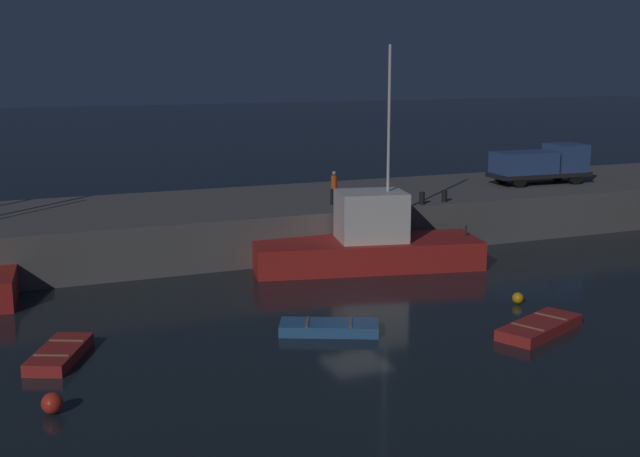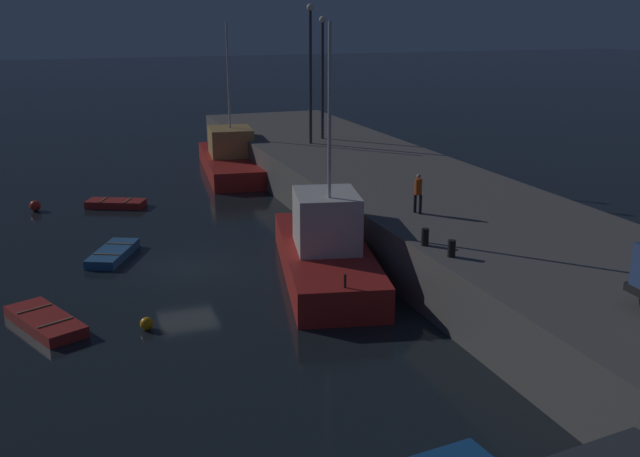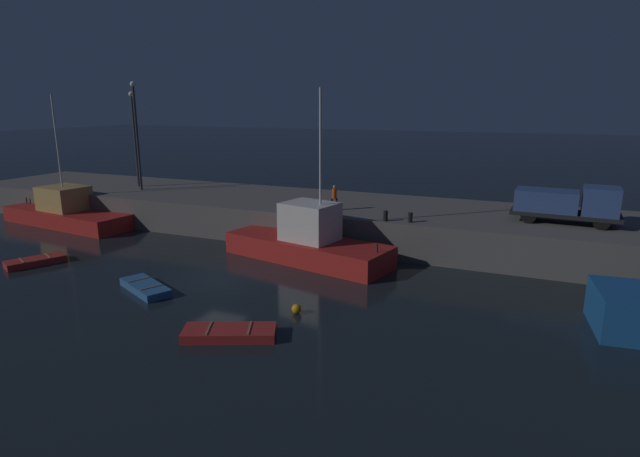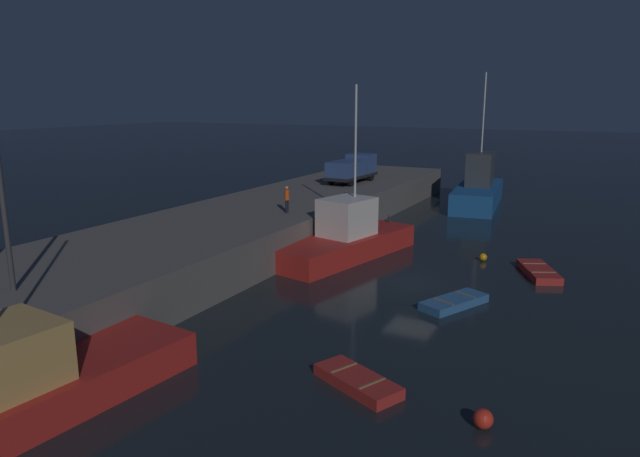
{
  "view_description": "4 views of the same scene",
  "coord_description": "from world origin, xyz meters",
  "px_view_note": "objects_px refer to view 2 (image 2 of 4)",
  "views": [
    {
      "loc": [
        -13.71,
        -28.84,
        9.54
      ],
      "look_at": [
        1.7,
        7.82,
        1.53
      ],
      "focal_mm": 46.47,
      "sensor_mm": 36.0,
      "label": 1
    },
    {
      "loc": [
        30.05,
        -4.66,
        10.59
      ],
      "look_at": [
        1.32,
        5.76,
        1.54
      ],
      "focal_mm": 40.89,
      "sensor_mm": 36.0,
      "label": 2
    },
    {
      "loc": [
        15.67,
        -22.09,
        9.44
      ],
      "look_at": [
        3.69,
        5.91,
        1.95
      ],
      "focal_mm": 28.58,
      "sensor_mm": 36.0,
      "label": 3
    },
    {
      "loc": [
        -28.06,
        -8.98,
        9.52
      ],
      "look_at": [
        0.41,
        5.71,
        2.28
      ],
      "focal_mm": 32.43,
      "sensor_mm": 36.0,
      "label": 4
    }
  ],
  "objects_px": {
    "dinghy_red_small": "(113,253)",
    "mooring_buoy_mid": "(35,206)",
    "mooring_buoy_near": "(147,324)",
    "dinghy_orange_near": "(116,203)",
    "bollard_west": "(452,249)",
    "fishing_boat_white": "(231,158)",
    "lamp_post_east": "(310,64)",
    "bollard_central": "(425,237)",
    "dockworker": "(418,191)",
    "lamp_post_west": "(322,68)",
    "fishing_trawler_red": "(326,250)",
    "rowboat_white_mid": "(45,321)"
  },
  "relations": [
    {
      "from": "fishing_trawler_red",
      "to": "fishing_boat_white",
      "type": "xyz_separation_m",
      "value": [
        -21.59,
        1.08,
        -0.15
      ]
    },
    {
      "from": "fishing_boat_white",
      "to": "bollard_central",
      "type": "relative_size",
      "value": 18.92
    },
    {
      "from": "dinghy_red_small",
      "to": "bollard_central",
      "type": "relative_size",
      "value": 5.83
    },
    {
      "from": "dinghy_orange_near",
      "to": "dockworker",
      "type": "relative_size",
      "value": 2.03
    },
    {
      "from": "fishing_trawler_red",
      "to": "rowboat_white_mid",
      "type": "xyz_separation_m",
      "value": [
        1.46,
        -11.08,
        -0.96
      ]
    },
    {
      "from": "dinghy_orange_near",
      "to": "bollard_central",
      "type": "height_order",
      "value": "bollard_central"
    },
    {
      "from": "bollard_central",
      "to": "bollard_west",
      "type": "bearing_deg",
      "value": 9.93
    },
    {
      "from": "fishing_boat_white",
      "to": "dockworker",
      "type": "distance_m",
      "value": 22.01
    },
    {
      "from": "lamp_post_east",
      "to": "fishing_trawler_red",
      "type": "bearing_deg",
      "value": -17.33
    },
    {
      "from": "dockworker",
      "to": "lamp_post_west",
      "type": "bearing_deg",
      "value": 171.76
    },
    {
      "from": "fishing_boat_white",
      "to": "rowboat_white_mid",
      "type": "xyz_separation_m",
      "value": [
        23.05,
        -12.16,
        -0.81
      ]
    },
    {
      "from": "fishing_trawler_red",
      "to": "fishing_boat_white",
      "type": "distance_m",
      "value": 21.62
    },
    {
      "from": "fishing_trawler_red",
      "to": "dockworker",
      "type": "xyz_separation_m",
      "value": [
        0.09,
        4.15,
        2.19
      ]
    },
    {
      "from": "dinghy_red_small",
      "to": "fishing_trawler_red",
      "type": "bearing_deg",
      "value": 56.0
    },
    {
      "from": "fishing_trawler_red",
      "to": "bollard_central",
      "type": "distance_m",
      "value": 5.05
    },
    {
      "from": "dockworker",
      "to": "bollard_central",
      "type": "relative_size",
      "value": 2.66
    },
    {
      "from": "mooring_buoy_near",
      "to": "mooring_buoy_mid",
      "type": "xyz_separation_m",
      "value": [
        -18.28,
        -3.83,
        0.07
      ]
    },
    {
      "from": "mooring_buoy_mid",
      "to": "dinghy_orange_near",
      "type": "bearing_deg",
      "value": 81.88
    },
    {
      "from": "dinghy_red_small",
      "to": "bollard_west",
      "type": "bearing_deg",
      "value": 43.84
    },
    {
      "from": "rowboat_white_mid",
      "to": "lamp_post_west",
      "type": "bearing_deg",
      "value": 139.23
    },
    {
      "from": "bollard_west",
      "to": "bollard_central",
      "type": "distance_m",
      "value": 1.51
    },
    {
      "from": "rowboat_white_mid",
      "to": "mooring_buoy_mid",
      "type": "distance_m",
      "value": 16.81
    },
    {
      "from": "dinghy_orange_near",
      "to": "mooring_buoy_near",
      "type": "height_order",
      "value": "mooring_buoy_near"
    },
    {
      "from": "dinghy_orange_near",
      "to": "bollard_central",
      "type": "xyz_separation_m",
      "value": [
        18.94,
        9.61,
        2.49
      ]
    },
    {
      "from": "dinghy_orange_near",
      "to": "mooring_buoy_mid",
      "type": "xyz_separation_m",
      "value": [
        -0.61,
        -4.3,
        0.1
      ]
    },
    {
      "from": "dinghy_orange_near",
      "to": "lamp_post_east",
      "type": "bearing_deg",
      "value": 104.04
    },
    {
      "from": "dinghy_red_small",
      "to": "mooring_buoy_mid",
      "type": "distance_m",
      "value": 10.38
    },
    {
      "from": "lamp_post_east",
      "to": "mooring_buoy_mid",
      "type": "bearing_deg",
      "value": -81.37
    },
    {
      "from": "lamp_post_west",
      "to": "fishing_boat_white",
      "type": "bearing_deg",
      "value": -109.62
    },
    {
      "from": "fishing_boat_white",
      "to": "bollard_west",
      "type": "relative_size",
      "value": 20.21
    },
    {
      "from": "fishing_trawler_red",
      "to": "dinghy_orange_near",
      "type": "distance_m",
      "value": 16.45
    },
    {
      "from": "dinghy_red_small",
      "to": "bollard_west",
      "type": "height_order",
      "value": "bollard_west"
    },
    {
      "from": "rowboat_white_mid",
      "to": "dockworker",
      "type": "relative_size",
      "value": 2.37
    },
    {
      "from": "dockworker",
      "to": "bollard_central",
      "type": "distance_m",
      "value": 4.56
    },
    {
      "from": "rowboat_white_mid",
      "to": "mooring_buoy_near",
      "type": "height_order",
      "value": "mooring_buoy_near"
    },
    {
      "from": "dinghy_orange_near",
      "to": "bollard_west",
      "type": "relative_size",
      "value": 5.76
    },
    {
      "from": "lamp_post_west",
      "to": "mooring_buoy_near",
      "type": "bearing_deg",
      "value": -33.31
    },
    {
      "from": "bollard_west",
      "to": "rowboat_white_mid",
      "type": "bearing_deg",
      "value": -107.23
    },
    {
      "from": "mooring_buoy_near",
      "to": "fishing_boat_white",
      "type": "bearing_deg",
      "value": 160.19
    },
    {
      "from": "fishing_boat_white",
      "to": "lamp_post_west",
      "type": "bearing_deg",
      "value": 70.38
    },
    {
      "from": "dinghy_orange_near",
      "to": "bollard_west",
      "type": "bearing_deg",
      "value": 25.8
    },
    {
      "from": "dinghy_orange_near",
      "to": "mooring_buoy_mid",
      "type": "relative_size",
      "value": 5.77
    },
    {
      "from": "fishing_boat_white",
      "to": "dinghy_orange_near",
      "type": "relative_size",
      "value": 3.51
    },
    {
      "from": "dinghy_orange_near",
      "to": "mooring_buoy_near",
      "type": "relative_size",
      "value": 7.53
    },
    {
      "from": "fishing_boat_white",
      "to": "lamp_post_east",
      "type": "relative_size",
      "value": 1.38
    },
    {
      "from": "mooring_buoy_mid",
      "to": "bollard_west",
      "type": "relative_size",
      "value": 1.0
    },
    {
      "from": "dinghy_red_small",
      "to": "lamp_post_east",
      "type": "relative_size",
      "value": 0.43
    },
    {
      "from": "rowboat_white_mid",
      "to": "dockworker",
      "type": "xyz_separation_m",
      "value": [
        -1.38,
        15.23,
        3.15
      ]
    },
    {
      "from": "fishing_boat_white",
      "to": "dockworker",
      "type": "bearing_deg",
      "value": 8.05
    },
    {
      "from": "lamp_post_west",
      "to": "bollard_west",
      "type": "height_order",
      "value": "lamp_post_west"
    }
  ]
}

